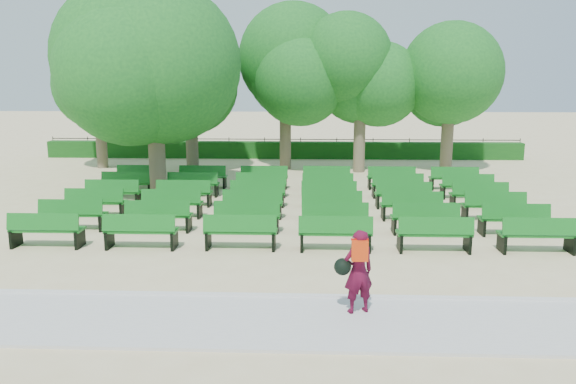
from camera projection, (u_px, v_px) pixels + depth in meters
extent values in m
plane|color=beige|center=(259.00, 220.00, 17.21)|extent=(120.00, 120.00, 0.00)
cube|color=beige|center=(222.00, 321.00, 9.95)|extent=(30.00, 2.20, 0.06)
cube|color=silver|center=(231.00, 296.00, 11.07)|extent=(30.00, 0.12, 0.10)
cube|color=#154D15|center=(282.00, 150.00, 30.83)|extent=(26.00, 0.70, 0.90)
cube|color=#12691B|center=(293.00, 198.00, 18.20)|extent=(1.87, 0.62, 0.06)
cube|color=#12691B|center=(293.00, 192.00, 17.94)|extent=(1.85, 0.25, 0.43)
cylinder|color=brown|center=(157.00, 150.00, 20.07)|extent=(0.60, 0.60, 3.52)
ellipsoid|color=#1C6A20|center=(152.00, 57.00, 19.43)|extent=(5.47, 5.47, 4.92)
imported|color=#4C0A22|center=(358.00, 271.00, 10.13)|extent=(0.66, 0.55, 1.55)
cube|color=red|center=(360.00, 251.00, 9.87)|extent=(0.29, 0.15, 0.36)
sphere|color=black|center=(343.00, 267.00, 10.07)|extent=(0.31, 0.31, 0.31)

